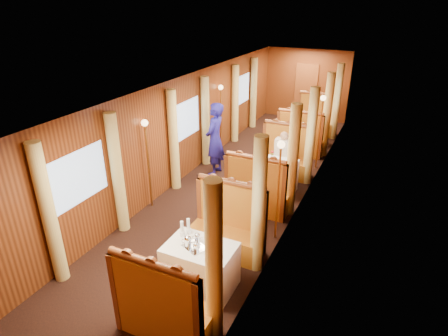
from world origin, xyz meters
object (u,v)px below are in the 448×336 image
Objects in this scene: tea_tray at (194,247)px; steward at (215,139)px; teapot_right at (196,248)px; teapot_left at (188,243)px; teapot_back at (197,239)px; table_near at (200,267)px; banquette_mid_aft at (285,159)px; rose_vase_mid at (272,154)px; table_mid at (272,176)px; banquette_far_aft at (316,121)px; passenger at (283,150)px; fruit_plate at (214,254)px; table_far at (308,131)px; rose_vase_far at (310,114)px; banquette_far_fwd at (300,140)px; banquette_near_fwd at (164,310)px; banquette_near_aft at (228,230)px; banquette_mid_fwd at (257,194)px.

steward reaches higher than tea_tray.
tea_tray is at bearing 155.67° from teapot_right.
teapot_left is 0.18m from teapot_back.
table_near is 4.51m from banquette_mid_aft.
rose_vase_mid is (0.06, 3.41, 0.12)m from teapot_back.
table_mid is at bearing 74.71° from teapot_left.
tea_tray is (-0.06, -8.07, 0.33)m from banquette_far_aft.
banquette_far_aft is 3.77m from passenger.
banquette_far_aft is 8.11m from fruit_plate.
rose_vase_far is (-0.01, 0.04, 0.55)m from table_far.
steward is at bearing -111.04° from banquette_far_aft.
teapot_back is 0.40× the size of rose_vase_mid.
rose_vase_far reaches higher than teapot_back.
banquette_far_fwd reaches higher than rose_vase_mid.
table_far is at bearing -68.47° from rose_vase_far.
teapot_back is at bearing -91.25° from passenger.
rose_vase_far is at bearing 90.10° from banquette_near_fwd.
passenger is at bearing 109.49° from teapot_right.
banquette_near_aft and banquette_mid_aft have the same top height.
banquette_mid_fwd reaches higher than table_mid.
banquette_near_fwd is 1.00× the size of banquette_far_fwd.
teapot_right is 3.62m from rose_vase_mid.
banquette_near_fwd reaches higher than table_far.
fruit_plate is at bearing -17.23° from table_near.
fruit_plate is at bearing -83.79° from banquette_mid_fwd.
teapot_right reaches higher than tea_tray.
table_near is 0.49m from fruit_plate.
banquette_far_aft is at bearing 90.00° from banquette_mid_fwd.
table_near is at bearing -90.00° from banquette_near_aft.
fruit_plate is 3.61m from rose_vase_mid.
banquette_near_fwd and banquette_far_aft have the same top height.
banquette_far_aft reaches higher than teapot_right.
tea_tray is (-0.06, -7.05, 0.38)m from table_far.
banquette_mid_fwd is at bearing -90.00° from banquette_far_fwd.
banquette_far_fwd is at bearing -90.00° from banquette_far_aft.
banquette_mid_fwd is at bearing 90.00° from table_near.
banquette_near_aft is 1.12m from tea_tray.
teapot_right is at bearing -43.74° from tea_tray.
table_mid is 0.78× the size of banquette_mid_aft.
banquette_mid_aft is (0.00, 2.03, 0.00)m from banquette_mid_fwd.
banquette_mid_fwd is at bearing 90.00° from banquette_near_fwd.
banquette_far_aft is at bearing 90.00° from table_far.
banquette_mid_aft is at bearing -90.00° from table_far.
table_near is 1.38× the size of passenger.
steward reaches higher than banquette_mid_fwd.
tea_tray is 3.56m from rose_vase_mid.
table_mid and table_far have the same top height.
rose_vase_far is at bearing 90.23° from table_mid.
teapot_left is (-0.09, -0.03, 0.07)m from tea_tray.
tea_tray is 7.09m from rose_vase_far.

